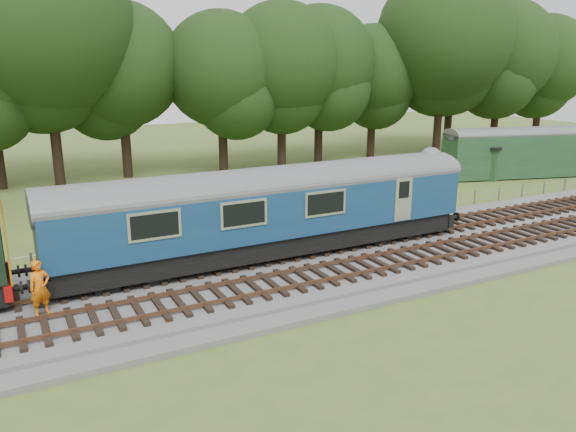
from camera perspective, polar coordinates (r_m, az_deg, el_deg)
ground at (r=25.32m, az=9.71°, el=-3.98°), size 120.00×120.00×0.00m
ballast at (r=25.27m, az=9.73°, el=-3.61°), size 70.00×7.00×0.35m
track_north at (r=26.26m, az=7.91°, el=-2.25°), size 67.20×2.40×0.21m
track_south at (r=24.02m, az=12.06°, el=-4.13°), size 67.20×2.40×0.21m
fence at (r=28.84m, az=4.33°, el=-1.41°), size 64.00×0.12×1.00m
tree_line at (r=44.24m, az=-7.75°, el=4.36°), size 70.00×8.00×18.00m
dmu_railcar at (r=23.24m, az=-1.77°, el=1.20°), size 18.05×2.86×3.88m
worker at (r=19.84m, az=-23.89°, el=-6.68°), size 0.79×0.64×1.86m
parked_coach at (r=46.20m, az=23.96°, el=6.22°), size 14.37×6.31×3.64m
shed at (r=44.49m, az=19.28°, el=5.34°), size 3.96×3.96×2.46m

